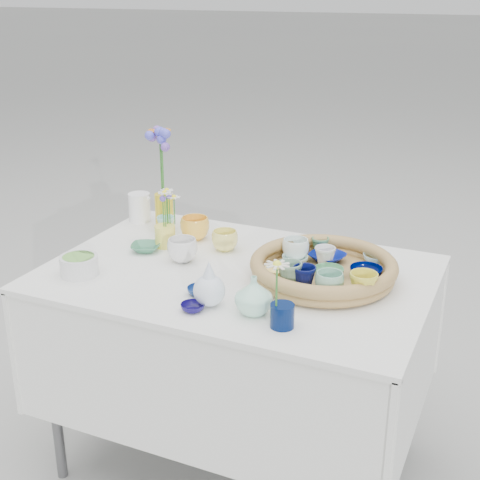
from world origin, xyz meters
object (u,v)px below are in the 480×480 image
at_px(wicker_tray, 323,269).
at_px(bud_vase_seafoam, 254,295).
at_px(display_table, 238,459).
at_px(tall_vase_yellow, 164,210).

height_order(wicker_tray, bud_vase_seafoam, bud_vase_seafoam).
xyz_separation_m(display_table, bud_vase_seafoam, (0.17, -0.26, 0.82)).
relative_size(wicker_tray, bud_vase_seafoam, 4.10).
relative_size(display_table, bud_vase_seafoam, 10.90).
relative_size(wicker_tray, tall_vase_yellow, 3.53).
bearing_deg(wicker_tray, display_table, -169.88).
distance_m(display_table, tall_vase_yellow, 0.98).
distance_m(wicker_tray, bud_vase_seafoam, 0.33).
height_order(bud_vase_seafoam, tall_vase_yellow, tall_vase_yellow).
height_order(display_table, wicker_tray, wicker_tray).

